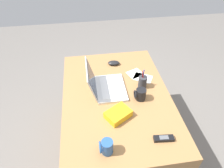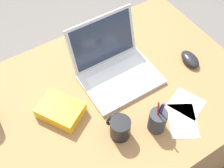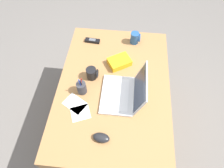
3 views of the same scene
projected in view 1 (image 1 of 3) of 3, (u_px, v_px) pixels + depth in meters
The scene contains 11 objects.
ground_plane at pixel (116, 144), 2.11m from camera, with size 6.00×6.00×0.00m, color slate.
desk at pixel (116, 123), 1.88m from camera, with size 1.25×0.87×0.71m, color #9E7042.
laptop at pixel (105, 85), 1.66m from camera, with size 0.33×0.31×0.24m.
computer_mouse at pixel (114, 63), 1.95m from camera, with size 0.07×0.11×0.04m, color black.
coffee_mug_white at pixel (106, 147), 1.23m from camera, with size 0.08×0.09×0.11m.
coffee_mug_tall at pixel (140, 94), 1.58m from camera, with size 0.08×0.09×0.10m.
cordless_phone at pixel (164, 138), 1.32m from camera, with size 0.06×0.14×0.03m.
pen_holder at pixel (143, 82), 1.69m from camera, with size 0.07×0.07×0.17m.
snack_bag at pixel (118, 114), 1.46m from camera, with size 0.13×0.18×0.05m, color #F2AD19.
paper_note_near_laptop at pixel (143, 78), 1.81m from camera, with size 0.11×0.16×0.00m, color white.
paper_note_left at pixel (135, 74), 1.85m from camera, with size 0.12×0.13×0.00m, color white.
Camera 1 is at (-1.15, 0.21, 1.87)m, focal length 32.42 mm.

